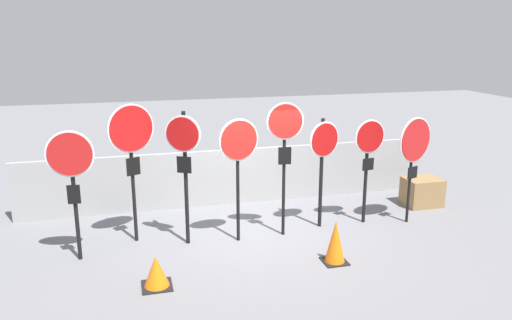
# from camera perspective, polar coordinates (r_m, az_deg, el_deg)

# --- Properties ---
(ground_plane) EXTENTS (40.00, 40.00, 0.00)m
(ground_plane) POSITION_cam_1_polar(r_m,az_deg,el_deg) (10.08, -0.11, -8.29)
(ground_plane) COLOR slate
(fence_back) EXTENTS (9.58, 0.12, 1.29)m
(fence_back) POSITION_cam_1_polar(r_m,az_deg,el_deg) (11.55, -2.44, -1.89)
(fence_back) COLOR gray
(fence_back) RESTS_ON ground
(stop_sign_0) EXTENTS (0.79, 0.14, 2.33)m
(stop_sign_0) POSITION_cam_1_polar(r_m,az_deg,el_deg) (8.92, -20.35, -0.90)
(stop_sign_0) COLOR black
(stop_sign_0) RESTS_ON ground
(stop_sign_1) EXTENTS (0.83, 0.39, 2.65)m
(stop_sign_1) POSITION_cam_1_polar(r_m,az_deg,el_deg) (9.36, -14.04, 2.07)
(stop_sign_1) COLOR black
(stop_sign_1) RESTS_ON ground
(stop_sign_2) EXTENTS (0.60, 0.33, 2.53)m
(stop_sign_2) POSITION_cam_1_polar(r_m,az_deg,el_deg) (9.11, -8.23, 0.75)
(stop_sign_2) COLOR black
(stop_sign_2) RESTS_ON ground
(stop_sign_3) EXTENTS (0.77, 0.20, 2.38)m
(stop_sign_3) POSITION_cam_1_polar(r_m,az_deg,el_deg) (9.14, -2.00, 0.99)
(stop_sign_3) COLOR black
(stop_sign_3) RESTS_ON ground
(stop_sign_4) EXTENTS (0.70, 0.15, 2.64)m
(stop_sign_4) POSITION_cam_1_polar(r_m,az_deg,el_deg) (9.38, 3.32, 2.45)
(stop_sign_4) COLOR black
(stop_sign_4) RESTS_ON ground
(stop_sign_5) EXTENTS (0.68, 0.25, 2.25)m
(stop_sign_5) POSITION_cam_1_polar(r_m,az_deg,el_deg) (9.97, 7.70, 0.92)
(stop_sign_5) COLOR black
(stop_sign_5) RESTS_ON ground
(stop_sign_6) EXTENTS (0.69, 0.17, 2.20)m
(stop_sign_6) POSITION_cam_1_polar(r_m,az_deg,el_deg) (10.36, 12.74, 1.14)
(stop_sign_6) COLOR black
(stop_sign_6) RESTS_ON ground
(stop_sign_7) EXTENTS (0.88, 0.35, 2.24)m
(stop_sign_7) POSITION_cam_1_polar(r_m,az_deg,el_deg) (10.58, 17.67, 1.50)
(stop_sign_7) COLOR black
(stop_sign_7) RESTS_ON ground
(traffic_cone_0) EXTENTS (0.42, 0.42, 0.77)m
(traffic_cone_0) POSITION_cam_1_polar(r_m,az_deg,el_deg) (8.84, 9.05, -9.21)
(traffic_cone_0) COLOR black
(traffic_cone_0) RESTS_ON ground
(traffic_cone_1) EXTENTS (0.47, 0.47, 0.52)m
(traffic_cone_1) POSITION_cam_1_polar(r_m,az_deg,el_deg) (8.16, -11.33, -12.40)
(traffic_cone_1) COLOR black
(traffic_cone_1) RESTS_ON ground
(storage_crate) EXTENTS (0.81, 0.64, 0.64)m
(storage_crate) POSITION_cam_1_polar(r_m,az_deg,el_deg) (12.11, 18.44, -3.47)
(storage_crate) COLOR olive
(storage_crate) RESTS_ON ground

